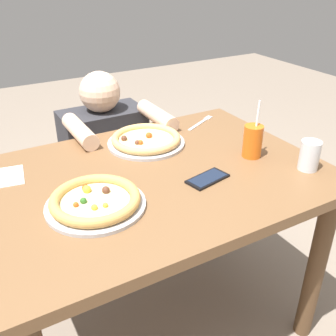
{
  "coord_description": "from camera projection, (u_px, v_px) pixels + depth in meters",
  "views": [
    {
      "loc": [
        -0.55,
        -1.08,
        1.43
      ],
      "look_at": [
        0.04,
        -0.04,
        0.78
      ],
      "focal_mm": 42.0,
      "sensor_mm": 36.0,
      "label": 1
    }
  ],
  "objects": [
    {
      "name": "ground_plane",
      "position": [
        156.0,
        321.0,
        1.74
      ],
      "size": [
        8.0,
        8.0,
        0.0
      ],
      "primitive_type": "plane",
      "color": "gray"
    },
    {
      "name": "dining_table",
      "position": [
        153.0,
        201.0,
        1.44
      ],
      "size": [
        1.22,
        0.86,
        0.75
      ],
      "color": "brown",
      "rests_on": "ground"
    },
    {
      "name": "pizza_near",
      "position": [
        95.0,
        201.0,
        1.19
      ],
      "size": [
        0.31,
        0.31,
        0.04
      ],
      "color": "#B7B7BC",
      "rests_on": "dining_table"
    },
    {
      "name": "pizza_far",
      "position": [
        146.0,
        140.0,
        1.59
      ],
      "size": [
        0.31,
        0.31,
        0.04
      ],
      "color": "#B7B7BC",
      "rests_on": "dining_table"
    },
    {
      "name": "drink_cup_colored",
      "position": [
        253.0,
        141.0,
        1.48
      ],
      "size": [
        0.07,
        0.07,
        0.22
      ],
      "color": "orange",
      "rests_on": "dining_table"
    },
    {
      "name": "water_cup_clear",
      "position": [
        310.0,
        155.0,
        1.39
      ],
      "size": [
        0.07,
        0.07,
        0.11
      ],
      "color": "silver",
      "rests_on": "dining_table"
    },
    {
      "name": "fork",
      "position": [
        201.0,
        122.0,
        1.81
      ],
      "size": [
        0.19,
        0.11,
        0.0
      ],
      "color": "silver",
      "rests_on": "dining_table"
    },
    {
      "name": "cell_phone",
      "position": [
        208.0,
        179.0,
        1.35
      ],
      "size": [
        0.16,
        0.1,
        0.01
      ],
      "color": "black",
      "rests_on": "dining_table"
    },
    {
      "name": "diner_seated",
      "position": [
        107.0,
        173.0,
        2.05
      ],
      "size": [
        0.44,
        0.53,
        0.96
      ],
      "color": "#333847",
      "rests_on": "ground"
    }
  ]
}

